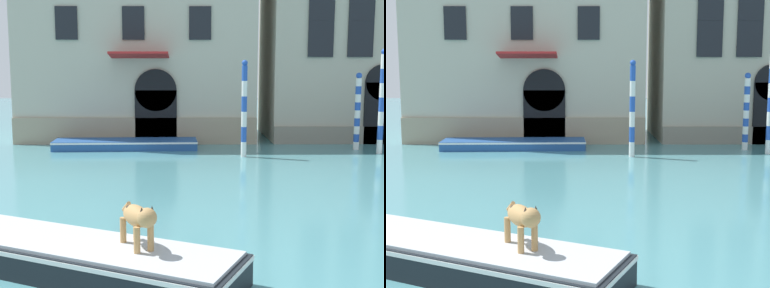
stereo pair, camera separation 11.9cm
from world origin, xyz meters
The scene contains 8 objects.
palazzo_left centered at (0.63, 25.99, 6.60)m, with size 11.84×7.40×13.25m.
palazzo_right centered at (13.32, 25.98, 6.25)m, with size 11.88×6.13×12.52m.
boat_foreground centered at (0.88, 6.75, 0.33)m, with size 6.89×4.40×0.62m.
dog_on_deck centered at (2.30, 6.25, 1.17)m, with size 0.75×1.16×0.84m.
boat_moored_near_palazzo centered at (0.33, 21.54, 0.22)m, with size 6.60×1.94×0.42m.
mooring_pole_0 centered at (10.86, 21.20, 1.76)m, with size 0.27×0.27×3.49m.
mooring_pole_3 centered at (11.54, 20.11, 2.28)m, with size 0.25×0.25×4.51m.
mooring_pole_4 centered at (5.53, 19.32, 2.04)m, with size 0.24×0.24×4.03m.
Camera 2 is at (3.28, -2.80, 3.80)m, focal length 50.00 mm.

